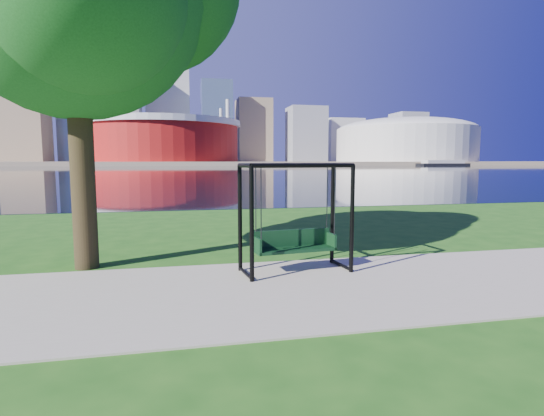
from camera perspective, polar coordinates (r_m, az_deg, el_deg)
name	(u,v)px	position (r m, az deg, el deg)	size (l,w,h in m)	color
ground	(272,283)	(7.93, 0.05, -10.00)	(900.00, 900.00, 0.00)	#1E5114
path	(278,290)	(7.45, 0.87, -10.95)	(120.00, 4.00, 0.03)	#9E937F
river	(187,170)	(109.47, -11.32, 5.03)	(900.00, 180.00, 0.02)	black
far_bank	(183,163)	(313.44, -11.89, 5.95)	(900.00, 228.00, 2.00)	#937F60
stadium	(164,139)	(242.88, -14.26, 8.95)	(83.00, 83.00, 32.00)	maroon
arena	(405,139)	(278.61, 17.48, 8.83)	(84.00, 84.00, 26.56)	beige
skyline	(176,115)	(328.57, -12.80, 12.04)	(392.00, 66.00, 96.50)	gray
swing	(295,220)	(8.44, 3.12, -1.65)	(2.23, 1.17, 2.19)	black
barge	(443,163)	(235.54, 22.01, 5.62)	(27.84, 8.87, 2.75)	black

